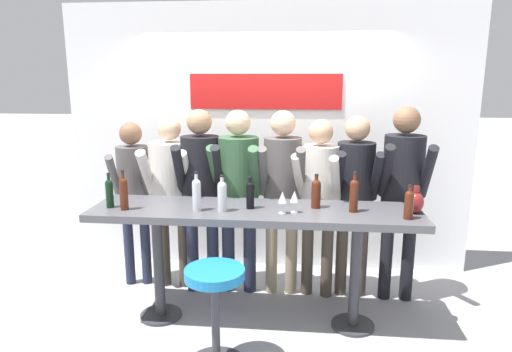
{
  "coord_description": "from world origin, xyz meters",
  "views": [
    {
      "loc": [
        0.36,
        -3.55,
        2.08
      ],
      "look_at": [
        0.0,
        0.1,
        1.26
      ],
      "focal_mm": 32.0,
      "sensor_mm": 36.0,
      "label": 1
    }
  ],
  "objects_px": {
    "person_rightmost": "(402,183)",
    "wine_bottle_3": "(109,192)",
    "person_center_left": "(201,181)",
    "decorative_vase": "(415,202)",
    "person_center_right": "(282,182)",
    "wine_bottle_1": "(316,192)",
    "tasting_table": "(255,225)",
    "person_right": "(319,189)",
    "person_far_right": "(355,187)",
    "person_left": "(171,185)",
    "wine_bottle_5": "(354,194)",
    "wine_bottle_2": "(222,195)",
    "wine_glass_1": "(282,198)",
    "bar_stool": "(215,302)",
    "wine_bottle_0": "(124,192)",
    "wine_bottle_6": "(409,203)",
    "wine_bottle_7": "(250,193)",
    "person_far_left": "(133,185)",
    "wine_glass_0": "(295,197)",
    "person_center": "(238,182)",
    "wine_bottle_4": "(197,193)"
  },
  "relations": [
    {
      "from": "bar_stool",
      "to": "person_far_right",
      "type": "xyz_separation_m",
      "value": [
        1.08,
        1.24,
        0.56
      ]
    },
    {
      "from": "person_far_right",
      "to": "person_rightmost",
      "type": "relative_size",
      "value": 0.95
    },
    {
      "from": "person_center_right",
      "to": "person_rightmost",
      "type": "bearing_deg",
      "value": -1.74
    },
    {
      "from": "person_center",
      "to": "wine_bottle_4",
      "type": "xyz_separation_m",
      "value": [
        -0.24,
        -0.67,
        0.06
      ]
    },
    {
      "from": "tasting_table",
      "to": "person_far_right",
      "type": "height_order",
      "value": "person_far_right"
    },
    {
      "from": "person_left",
      "to": "wine_bottle_0",
      "type": "bearing_deg",
      "value": -103.87
    },
    {
      "from": "person_left",
      "to": "wine_bottle_7",
      "type": "distance_m",
      "value": 1.04
    },
    {
      "from": "person_left",
      "to": "wine_bottle_2",
      "type": "height_order",
      "value": "person_left"
    },
    {
      "from": "person_rightmost",
      "to": "wine_bottle_5",
      "type": "xyz_separation_m",
      "value": [
        -0.49,
        -0.55,
        0.03
      ]
    },
    {
      "from": "wine_bottle_3",
      "to": "wine_bottle_7",
      "type": "relative_size",
      "value": 1.07
    },
    {
      "from": "person_far_right",
      "to": "wine_bottle_3",
      "type": "height_order",
      "value": "person_far_right"
    },
    {
      "from": "wine_bottle_6",
      "to": "decorative_vase",
      "type": "distance_m",
      "value": 0.18
    },
    {
      "from": "person_left",
      "to": "person_center_right",
      "type": "height_order",
      "value": "person_center_right"
    },
    {
      "from": "person_far_right",
      "to": "wine_bottle_3",
      "type": "bearing_deg",
      "value": -161.7
    },
    {
      "from": "wine_bottle_5",
      "to": "wine_glass_1",
      "type": "bearing_deg",
      "value": -169.76
    },
    {
      "from": "wine_bottle_5",
      "to": "decorative_vase",
      "type": "relative_size",
      "value": 1.48
    },
    {
      "from": "wine_bottle_3",
      "to": "wine_glass_1",
      "type": "height_order",
      "value": "wine_bottle_3"
    },
    {
      "from": "person_rightmost",
      "to": "wine_bottle_3",
      "type": "xyz_separation_m",
      "value": [
        -2.46,
        -0.62,
        0.01
      ]
    },
    {
      "from": "wine_bottle_5",
      "to": "wine_bottle_6",
      "type": "height_order",
      "value": "wine_bottle_5"
    },
    {
      "from": "person_far_right",
      "to": "wine_bottle_2",
      "type": "distance_m",
      "value": 1.31
    },
    {
      "from": "person_left",
      "to": "decorative_vase",
      "type": "distance_m",
      "value": 2.23
    },
    {
      "from": "person_center_left",
      "to": "wine_bottle_0",
      "type": "bearing_deg",
      "value": -130.9
    },
    {
      "from": "wine_bottle_3",
      "to": "wine_bottle_6",
      "type": "xyz_separation_m",
      "value": [
        2.36,
        -0.07,
        -0.01
      ]
    },
    {
      "from": "person_center_left",
      "to": "wine_glass_1",
      "type": "xyz_separation_m",
      "value": [
        0.79,
        -0.65,
        0.03
      ]
    },
    {
      "from": "person_center_right",
      "to": "wine_bottle_1",
      "type": "height_order",
      "value": "person_center_right"
    },
    {
      "from": "person_far_left",
      "to": "person_left",
      "type": "xyz_separation_m",
      "value": [
        0.38,
        0.0,
        0.01
      ]
    },
    {
      "from": "person_center_right",
      "to": "wine_glass_1",
      "type": "distance_m",
      "value": 0.68
    },
    {
      "from": "wine_bottle_1",
      "to": "wine_bottle_7",
      "type": "relative_size",
      "value": 1.05
    },
    {
      "from": "person_far_left",
      "to": "wine_glass_1",
      "type": "distance_m",
      "value": 1.65
    },
    {
      "from": "person_rightmost",
      "to": "decorative_vase",
      "type": "distance_m",
      "value": 0.54
    },
    {
      "from": "person_far_right",
      "to": "wine_bottle_1",
      "type": "height_order",
      "value": "person_far_right"
    },
    {
      "from": "bar_stool",
      "to": "person_right",
      "type": "height_order",
      "value": "person_right"
    },
    {
      "from": "person_left",
      "to": "person_center_right",
      "type": "bearing_deg",
      "value": -3.92
    },
    {
      "from": "tasting_table",
      "to": "person_right",
      "type": "distance_m",
      "value": 0.79
    },
    {
      "from": "person_center_left",
      "to": "person_center_right",
      "type": "bearing_deg",
      "value": -3.53
    },
    {
      "from": "bar_stool",
      "to": "wine_bottle_7",
      "type": "distance_m",
      "value": 0.93
    },
    {
      "from": "tasting_table",
      "to": "person_center",
      "type": "distance_m",
      "value": 0.64
    },
    {
      "from": "person_far_left",
      "to": "person_center_right",
      "type": "relative_size",
      "value": 0.93
    },
    {
      "from": "wine_glass_0",
      "to": "tasting_table",
      "type": "bearing_deg",
      "value": 165.43
    },
    {
      "from": "bar_stool",
      "to": "wine_bottle_1",
      "type": "bearing_deg",
      "value": 45.71
    },
    {
      "from": "wine_bottle_0",
      "to": "wine_bottle_2",
      "type": "bearing_deg",
      "value": 2.51
    },
    {
      "from": "person_center",
      "to": "person_rightmost",
      "type": "relative_size",
      "value": 0.98
    },
    {
      "from": "wine_glass_1",
      "to": "wine_bottle_0",
      "type": "bearing_deg",
      "value": -179.07
    },
    {
      "from": "person_far_left",
      "to": "wine_glass_1",
      "type": "xyz_separation_m",
      "value": [
        1.48,
        -0.73,
        0.11
      ]
    },
    {
      "from": "tasting_table",
      "to": "wine_bottle_3",
      "type": "xyz_separation_m",
      "value": [
        -1.18,
        -0.09,
        0.27
      ]
    },
    {
      "from": "tasting_table",
      "to": "decorative_vase",
      "type": "height_order",
      "value": "decorative_vase"
    },
    {
      "from": "wine_bottle_1",
      "to": "wine_bottle_6",
      "type": "xyz_separation_m",
      "value": [
        0.69,
        -0.23,
        -0.01
      ]
    },
    {
      "from": "person_center_left",
      "to": "decorative_vase",
      "type": "height_order",
      "value": "person_center_left"
    },
    {
      "from": "wine_glass_1",
      "to": "person_center_right",
      "type": "bearing_deg",
      "value": 92.59
    },
    {
      "from": "tasting_table",
      "to": "person_far_right",
      "type": "distance_m",
      "value": 1.06
    }
  ]
}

